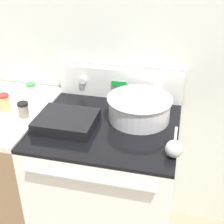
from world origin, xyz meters
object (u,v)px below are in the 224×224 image
at_px(ladle, 174,148).
at_px(spice_jar_black_cap, 23,110).
at_px(casserole_dish, 66,121).
at_px(spice_jar_green_cap, 31,90).
at_px(spice_jar_red_cap, 4,102).
at_px(mixing_bowl, 139,107).

distance_m(ladle, spice_jar_black_cap, 0.80).
bearing_deg(casserole_dish, spice_jar_green_cap, 141.77).
bearing_deg(spice_jar_black_cap, spice_jar_red_cap, 160.79).
relative_size(casserole_dish, ladle, 1.09).
xyz_separation_m(casserole_dish, spice_jar_red_cap, (-0.39, 0.07, 0.02)).
xyz_separation_m(spice_jar_black_cap, spice_jar_red_cap, (-0.14, 0.05, 0.00)).
xyz_separation_m(mixing_bowl, spice_jar_black_cap, (-0.59, -0.14, -0.02)).
relative_size(casserole_dish, spice_jar_green_cap, 3.40).
height_order(casserole_dish, ladle, ladle).
distance_m(mixing_bowl, casserole_dish, 0.38).
height_order(casserole_dish, spice_jar_black_cap, spice_jar_black_cap).
bearing_deg(mixing_bowl, spice_jar_green_cap, 172.68).
relative_size(ladle, spice_jar_red_cap, 2.99).
relative_size(mixing_bowl, spice_jar_green_cap, 3.91).
bearing_deg(spice_jar_red_cap, spice_jar_green_cap, 67.04).
bearing_deg(ladle, casserole_dish, 167.86).
distance_m(mixing_bowl, spice_jar_green_cap, 0.66).
xyz_separation_m(ladle, spice_jar_black_cap, (-0.79, 0.14, 0.02)).
distance_m(spice_jar_black_cap, spice_jar_red_cap, 0.15).
distance_m(casserole_dish, spice_jar_green_cap, 0.40).
bearing_deg(spice_jar_green_cap, spice_jar_red_cap, -112.96).
bearing_deg(spice_jar_black_cap, spice_jar_green_cap, 106.09).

